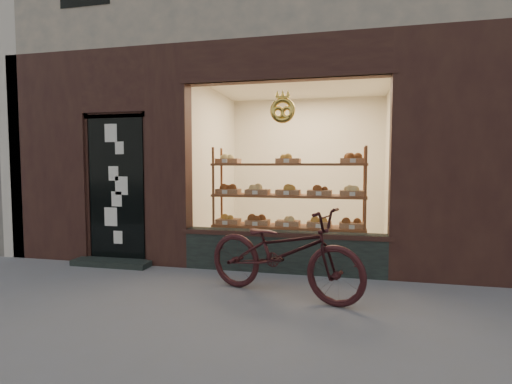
# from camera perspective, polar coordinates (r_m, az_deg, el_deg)

# --- Properties ---
(ground) EXTENTS (90.00, 90.00, 0.00)m
(ground) POSITION_cam_1_polar(r_m,az_deg,el_deg) (3.70, -9.06, -19.18)
(ground) COLOR slate
(display_shelf) EXTENTS (2.20, 0.45, 1.70)m
(display_shelf) POSITION_cam_1_polar(r_m,az_deg,el_deg) (5.79, 4.60, -2.11)
(display_shelf) COLOR brown
(display_shelf) RESTS_ON ground
(bicycle) EXTENTS (1.99, 1.22, 0.99)m
(bicycle) POSITION_cam_1_polar(r_m,az_deg,el_deg) (4.44, 3.85, -8.51)
(bicycle) COLOR black
(bicycle) RESTS_ON ground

